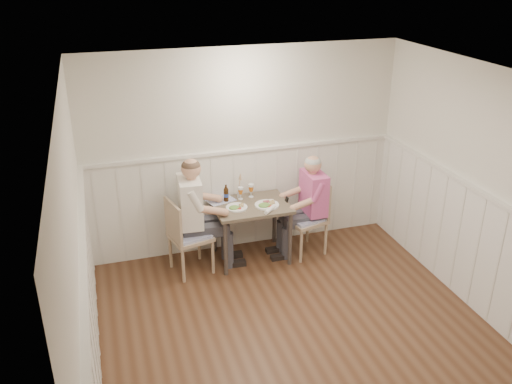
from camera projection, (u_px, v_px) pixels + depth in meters
ground_plane at (308, 348)px, 5.35m from camera, size 4.50×4.50×0.00m
room_shell at (314, 210)px, 4.74m from camera, size 4.04×4.54×2.60m
wainscot at (285, 254)px, 5.67m from camera, size 4.00×4.49×1.34m
dining_table at (251, 212)px, 6.69m from camera, size 0.92×0.70×0.75m
chair_right at (309, 215)px, 6.90m from camera, size 0.55×0.55×0.96m
chair_left at (186, 234)px, 6.43m from camera, size 0.55×0.55×0.96m
man_in_pink at (310, 212)px, 6.89m from camera, size 0.62×0.43×1.34m
diner_cream at (195, 223)px, 6.51m from camera, size 0.69×0.48×1.45m
plate_man at (266, 204)px, 6.59m from camera, size 0.30×0.30×0.08m
plate_diner at (236, 207)px, 6.53m from camera, size 0.26×0.26×0.07m
beer_glass_a at (251, 188)px, 6.80m from camera, size 0.07×0.07×0.17m
beer_glass_b at (241, 191)px, 6.74m from camera, size 0.07×0.07×0.16m
beer_bottle at (226, 194)px, 6.69m from camera, size 0.06×0.06×0.22m
rolled_napkin at (270, 209)px, 6.46m from camera, size 0.19×0.19×0.05m
grass_vase at (239, 187)px, 6.77m from camera, size 0.04×0.04×0.34m
gingham_mat at (220, 200)px, 6.76m from camera, size 0.40×0.36×0.01m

